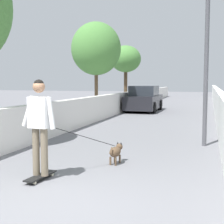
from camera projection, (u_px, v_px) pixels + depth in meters
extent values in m
plane|color=slate|center=(166.00, 114.00, 18.12)|extent=(80.00, 80.00, 0.00)
cube|color=silver|center=(109.00, 106.00, 16.92)|extent=(48.00, 0.30, 1.14)
cube|color=white|center=(219.00, 105.00, 15.38)|extent=(48.00, 0.30, 1.37)
cylinder|color=#473523|center=(126.00, 87.00, 23.77)|extent=(0.25, 0.25, 2.76)
ellipsoid|color=#4C843D|center=(126.00, 59.00, 23.58)|extent=(2.18, 2.18, 1.91)
cylinder|color=brown|center=(96.00, 89.00, 18.08)|extent=(0.19, 0.19, 2.77)
ellipsoid|color=#4C843D|center=(96.00, 49.00, 17.88)|extent=(2.70, 2.70, 2.88)
cylinder|color=#4C4C51|center=(206.00, 66.00, 9.06)|extent=(0.12, 0.12, 4.47)
cube|color=black|center=(41.00, 176.00, 6.06)|extent=(0.82, 0.28, 0.02)
cylinder|color=beige|center=(46.00, 174.00, 6.35)|extent=(0.06, 0.04, 0.06)
cylinder|color=beige|center=(52.00, 175.00, 6.30)|extent=(0.06, 0.04, 0.06)
cylinder|color=beige|center=(28.00, 182.00, 5.84)|extent=(0.06, 0.04, 0.06)
cylinder|color=beige|center=(35.00, 183.00, 5.78)|extent=(0.06, 0.04, 0.06)
cylinder|color=#726651|center=(36.00, 151.00, 6.06)|extent=(0.14, 0.14, 0.88)
cylinder|color=#726651|center=(44.00, 152.00, 5.99)|extent=(0.14, 0.14, 0.88)
cube|color=white|center=(39.00, 112.00, 5.95)|extent=(0.26, 0.40, 0.57)
cylinder|color=white|center=(28.00, 111.00, 6.04)|extent=(0.12, 0.29, 0.58)
cylinder|color=white|center=(51.00, 113.00, 5.86)|extent=(0.11, 0.18, 0.59)
sphere|color=#9E7051|center=(39.00, 87.00, 5.91)|extent=(0.22, 0.22, 0.22)
sphere|color=black|center=(39.00, 85.00, 5.91)|extent=(0.19, 0.19, 0.19)
ellipsoid|color=brown|center=(115.00, 152.00, 7.20)|extent=(0.41, 0.26, 0.22)
sphere|color=brown|center=(119.00, 147.00, 7.43)|extent=(0.15, 0.15, 0.15)
cone|color=black|center=(118.00, 143.00, 7.44)|extent=(0.05, 0.05, 0.06)
cone|color=black|center=(121.00, 143.00, 7.41)|extent=(0.05, 0.05, 0.06)
cylinder|color=brown|center=(115.00, 158.00, 7.35)|extent=(0.04, 0.04, 0.18)
cylinder|color=brown|center=(120.00, 159.00, 7.31)|extent=(0.04, 0.04, 0.18)
cylinder|color=brown|center=(110.00, 161.00, 7.12)|extent=(0.04, 0.04, 0.18)
cylinder|color=brown|center=(116.00, 161.00, 7.08)|extent=(0.04, 0.04, 0.18)
cylinder|color=brown|center=(111.00, 151.00, 6.97)|extent=(0.14, 0.04, 0.13)
cylinder|color=black|center=(81.00, 136.00, 6.58)|extent=(1.52, 1.01, 0.66)
cube|color=black|center=(144.00, 102.00, 20.03)|extent=(4.06, 1.70, 0.80)
cube|color=#262B33|center=(144.00, 91.00, 19.97)|extent=(2.11, 1.50, 0.60)
cylinder|color=black|center=(136.00, 104.00, 21.48)|extent=(0.64, 0.22, 0.64)
cylinder|color=black|center=(160.00, 105.00, 21.03)|extent=(0.64, 0.22, 0.64)
cylinder|color=black|center=(126.00, 107.00, 19.08)|extent=(0.64, 0.22, 0.64)
cylinder|color=black|center=(154.00, 108.00, 18.63)|extent=(0.64, 0.22, 0.64)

